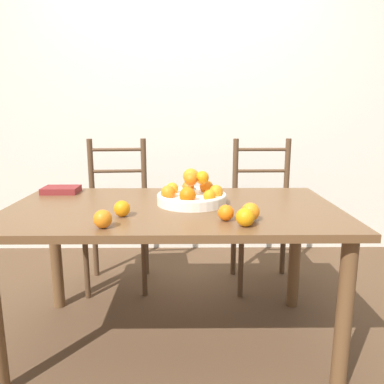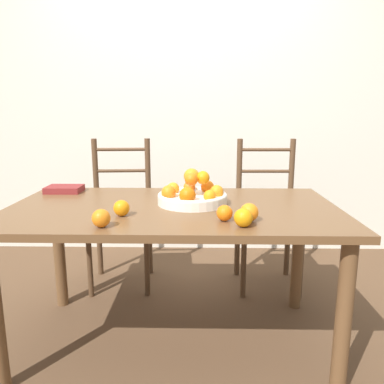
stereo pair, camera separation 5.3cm
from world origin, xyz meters
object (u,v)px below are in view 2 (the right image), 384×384
object	(u,v)px
orange_loose_2	(249,212)
orange_loose_4	(101,218)
fruit_bowl	(193,195)
orange_loose_0	(122,208)
orange_loose_1	(225,213)
chair_left	(121,217)
orange_loose_3	(243,218)
chair_right	(267,217)
book_stack	(64,189)

from	to	relation	value
orange_loose_2	orange_loose_4	bearing A→B (deg)	-170.96
fruit_bowl	orange_loose_0	xyz separation A→B (m)	(-0.32, -0.24, -0.01)
orange_loose_1	chair_left	distance (m)	1.23
fruit_bowl	orange_loose_0	size ratio (longest dim) A/B	4.86
orange_loose_3	chair_right	xyz separation A→B (m)	(0.30, 1.07, -0.30)
orange_loose_2	book_stack	world-z (taller)	orange_loose_2
chair_right	orange_loose_2	bearing A→B (deg)	-106.03
orange_loose_1	orange_loose_3	size ratio (longest dim) A/B	0.90
orange_loose_3	book_stack	world-z (taller)	orange_loose_3
orange_loose_3	orange_loose_4	bearing A→B (deg)	-178.31
fruit_bowl	book_stack	bearing A→B (deg)	160.35
orange_loose_0	chair_right	distance (m)	1.28
orange_loose_1	orange_loose_3	xyz separation A→B (m)	(0.07, -0.08, 0.00)
fruit_bowl	chair_right	distance (m)	0.91
fruit_bowl	orange_loose_1	size ratio (longest dim) A/B	5.07
book_stack	fruit_bowl	bearing A→B (deg)	-19.65
orange_loose_0	chair_left	bearing A→B (deg)	102.49
fruit_bowl	orange_loose_3	size ratio (longest dim) A/B	4.57
fruit_bowl	chair_right	xyz separation A→B (m)	(0.52, 0.68, -0.31)
orange_loose_1	fruit_bowl	bearing A→B (deg)	115.02
orange_loose_3	chair_left	xyz separation A→B (m)	(-0.74, 1.07, -0.30)
chair_right	book_stack	distance (m)	1.37
chair_right	orange_loose_3	bearing A→B (deg)	-106.66
chair_left	orange_loose_0	bearing A→B (deg)	-82.06
orange_loose_2	chair_left	distance (m)	1.29
orange_loose_1	orange_loose_2	distance (m)	0.11
fruit_bowl	orange_loose_4	distance (m)	0.55
orange_loose_0	orange_loose_1	xyz separation A→B (m)	(0.47, -0.07, -0.00)
orange_loose_0	chair_right	world-z (taller)	chair_right
orange_loose_1	orange_loose_4	size ratio (longest dim) A/B	0.92
chair_left	orange_loose_2	bearing A→B (deg)	-56.52
orange_loose_0	orange_loose_4	xyz separation A→B (m)	(-0.05, -0.17, 0.00)
orange_loose_3	chair_left	bearing A→B (deg)	124.62
orange_loose_2	orange_loose_3	bearing A→B (deg)	-112.97
orange_loose_2	orange_loose_3	distance (m)	0.09
orange_loose_2	chair_right	distance (m)	1.07
orange_loose_0	orange_loose_1	bearing A→B (deg)	-8.63
orange_loose_4	chair_left	bearing A→B (deg)	98.06
orange_loose_4	chair_left	size ratio (longest dim) A/B	0.07
orange_loose_0	orange_loose_4	distance (m)	0.18
orange_loose_1	book_stack	xyz separation A→B (m)	(-0.91, 0.59, -0.02)
orange_loose_1	orange_loose_2	bearing A→B (deg)	-1.97
fruit_bowl	orange_loose_0	bearing A→B (deg)	-143.07
fruit_bowl	book_stack	world-z (taller)	fruit_bowl
orange_loose_1	chair_right	world-z (taller)	chair_right
book_stack	orange_loose_1	bearing A→B (deg)	-32.66
orange_loose_2	orange_loose_3	size ratio (longest dim) A/B	1.02
orange_loose_3	chair_right	distance (m)	1.15
fruit_bowl	orange_loose_3	xyz separation A→B (m)	(0.22, -0.40, -0.01)
orange_loose_4	book_stack	world-z (taller)	orange_loose_4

